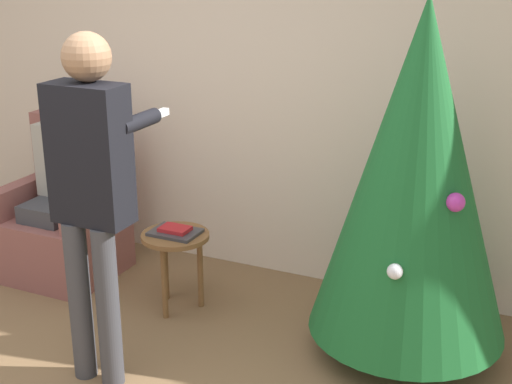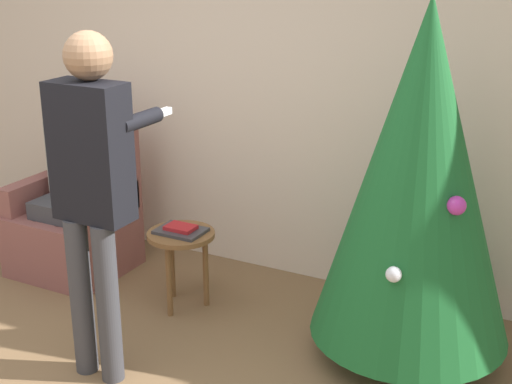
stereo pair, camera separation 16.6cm
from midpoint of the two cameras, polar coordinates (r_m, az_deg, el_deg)
The scene contains 8 objects.
wall_back at distance 4.83m, azimuth -2.05°, elevation 9.07°, with size 8.00×0.06×2.70m.
christmas_tree at distance 3.79m, azimuth 11.48°, elevation 1.51°, with size 1.08×1.08×1.99m.
armchair at distance 5.17m, azimuth -15.84°, elevation -2.38°, with size 0.74×0.68×1.08m.
person_seated at distance 5.04m, azimuth -16.43°, elevation 0.97°, with size 0.36×0.46×1.26m.
person_standing at distance 3.62m, azimuth -14.33°, elevation 0.87°, with size 0.41×0.57×1.82m.
side_stool at distance 4.48m, azimuth -7.51°, elevation -4.29°, with size 0.42×0.42×0.51m.
laptop at distance 4.44m, azimuth -7.56°, elevation -3.22°, with size 0.30×0.22×0.02m.
book at distance 4.43m, azimuth -7.57°, elevation -2.96°, with size 0.18×0.13×0.02m.
Camera 1 is at (2.07, -2.05, 2.20)m, focal length 50.00 mm.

